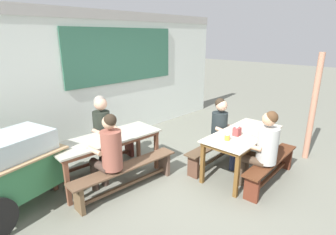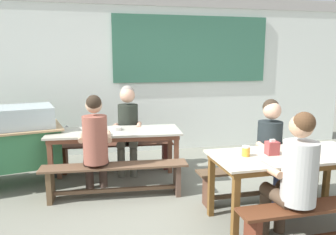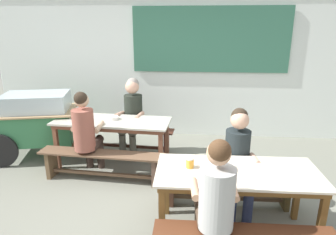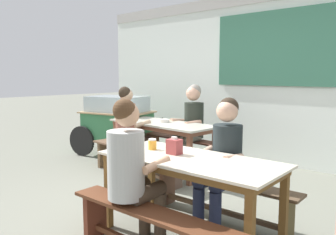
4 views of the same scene
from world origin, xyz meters
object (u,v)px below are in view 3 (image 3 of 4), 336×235
object	(u,v)px
bench_far_front	(102,162)
food_cart	(37,119)
tissue_box	(218,163)
condiment_jar	(190,163)
dining_table_near	(237,177)
person_near_front	(215,197)
person_center_facing	(132,112)
person_right_near_table	(238,156)
dining_table_far	(112,125)
person_left_back_turned	(86,131)
soup_bowl	(114,118)
bench_far_back	(123,136)
bench_near_back	(228,185)

from	to	relation	value
bench_far_front	food_cart	xyz separation A→B (m)	(-1.32, 0.76, 0.35)
tissue_box	condiment_jar	bearing A→B (deg)	178.56
dining_table_near	person_near_front	distance (m)	0.52
dining_table_near	condiment_jar	distance (m)	0.50
food_cart	person_center_facing	size ratio (longest dim) A/B	1.28
person_right_near_table	person_center_facing	distance (m)	2.16
dining_table_far	food_cart	xyz separation A→B (m)	(-1.35, 0.25, -0.02)
bench_far_front	person_center_facing	bearing A→B (deg)	75.03
person_left_back_turned	soup_bowl	size ratio (longest dim) A/B	8.28
person_left_back_turned	person_center_facing	bearing A→B (deg)	60.90
tissue_box	soup_bowl	xyz separation A→B (m)	(-1.50, 1.53, -0.05)
food_cart	condiment_jar	size ratio (longest dim) A/B	15.96
person_right_near_table	soup_bowl	xyz separation A→B (m)	(-1.76, 1.11, 0.07)
person_center_facing	person_left_back_turned	size ratio (longest dim) A/B	1.02
person_center_facing	tissue_box	bearing A→B (deg)	-56.30
dining_table_near	food_cart	world-z (taller)	food_cart
person_right_near_table	condiment_jar	xyz separation A→B (m)	(-0.55, -0.41, 0.10)
bench_far_front	food_cart	size ratio (longest dim) A/B	1.07
food_cart	person_left_back_turned	bearing A→B (deg)	-31.61
dining_table_far	bench_far_back	xyz separation A→B (m)	(0.03, 0.52, -0.39)
bench_near_back	person_left_back_turned	size ratio (longest dim) A/B	1.26
bench_near_back	condiment_jar	xyz separation A→B (m)	(-0.47, -0.49, 0.51)
tissue_box	bench_far_front	bearing A→B (deg)	147.96
bench_far_back	person_right_near_table	world-z (taller)	person_right_near_table
person_right_near_table	tissue_box	xyz separation A→B (m)	(-0.26, -0.42, 0.11)
tissue_box	bench_far_back	bearing A→B (deg)	126.42
dining_table_near	bench_near_back	distance (m)	0.65
condiment_jar	person_center_facing	bearing A→B (deg)	117.52
person_left_back_turned	tissue_box	distance (m)	2.07
dining_table_near	person_near_front	size ratio (longest dim) A/B	1.29
food_cart	person_left_back_turned	distance (m)	1.28
bench_near_back	person_right_near_table	world-z (taller)	person_right_near_table
tissue_box	condiment_jar	world-z (taller)	tissue_box
dining_table_far	person_left_back_turned	bearing A→B (deg)	-121.58
food_cart	dining_table_near	bearing A→B (deg)	-29.83
person_center_facing	bench_near_back	bearing A→B (deg)	-44.28
bench_far_back	bench_near_back	bearing A→B (deg)	-42.21
person_right_near_table	bench_near_back	bearing A→B (deg)	135.27
dining_table_far	dining_table_near	size ratio (longest dim) A/B	1.10
bench_near_back	person_right_near_table	size ratio (longest dim) A/B	1.31
bench_near_back	person_center_facing	distance (m)	2.11
bench_far_back	condiment_jar	world-z (taller)	condiment_jar
dining_table_far	dining_table_near	xyz separation A→B (m)	(1.71, -1.51, 0.00)
bench_far_back	dining_table_near	bearing A→B (deg)	-50.45
bench_near_back	food_cart	bearing A→B (deg)	157.93
person_center_facing	person_left_back_turned	bearing A→B (deg)	-119.10
bench_far_front	person_right_near_table	distance (m)	1.93
dining_table_far	person_center_facing	world-z (taller)	person_center_facing
dining_table_near	person_center_facing	xyz separation A→B (m)	(-1.48, 1.95, 0.09)
person_center_facing	bench_far_back	bearing A→B (deg)	159.32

